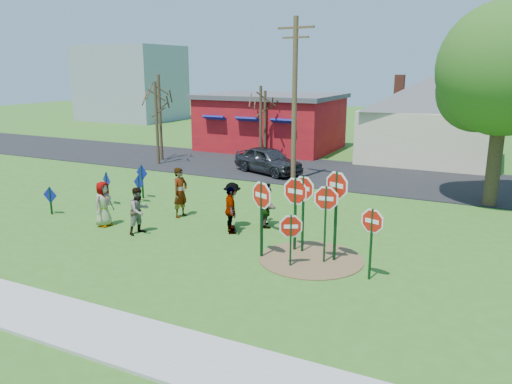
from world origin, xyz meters
TOP-DOWN VIEW (x-y plane):
  - ground at (0.00, 0.00)m, footprint 120.00×120.00m
  - sidewalk at (0.00, -7.20)m, footprint 22.00×1.80m
  - road at (0.00, 11.50)m, footprint 120.00×7.50m
  - dirt_patch at (4.50, -1.00)m, footprint 3.20×3.20m
  - red_building at (-5.50, 17.99)m, footprint 9.40×7.69m
  - cream_house at (5.50, 18.00)m, footprint 9.40×9.40m
  - distant_building at (-28.00, 30.00)m, footprint 10.00×8.00m
  - stop_sign_a at (3.04, -1.49)m, footprint 1.05×0.47m
  - stop_sign_b at (4.02, -0.52)m, footprint 1.02×0.24m
  - stop_sign_c at (5.16, -0.80)m, footprint 1.04×0.44m
  - stop_sign_d at (4.93, -1.07)m, footprint 0.99×0.15m
  - stop_sign_e at (4.13, -1.79)m, footprint 0.83×0.47m
  - stop_sign_f at (6.45, -1.68)m, footprint 0.90×0.27m
  - stop_sign_g at (3.74, -0.49)m, footprint 1.16×0.21m
  - blue_diamond_a at (-6.52, -1.01)m, footprint 0.68×0.07m
  - blue_diamond_b at (-5.45, 1.05)m, footprint 0.66×0.31m
  - blue_diamond_c at (-4.52, 2.00)m, footprint 0.66×0.17m
  - blue_diamond_d at (-4.84, 2.63)m, footprint 0.71×0.15m
  - person_a at (-3.55, -1.22)m, footprint 0.59×0.86m
  - person_b at (-1.67, 1.01)m, footprint 0.55×0.77m
  - person_c at (-1.81, -1.33)m, footprint 0.80×0.93m
  - person_d at (0.84, 0.65)m, footprint 1.13×1.27m
  - person_e at (1.06, 0.11)m, footprint 0.90×1.04m
  - person_f at (1.84, 1.35)m, footprint 1.30×1.53m
  - suv at (-2.03, 9.97)m, footprint 4.58×3.18m
  - utility_pole at (-0.09, 8.88)m, footprint 1.98×0.37m
  - leafy_tree at (9.34, 8.12)m, footprint 5.88×5.37m
  - bare_tree_west at (-9.79, 10.73)m, footprint 1.80×1.80m
  - bare_tree_east at (-4.27, 14.35)m, footprint 1.80×1.80m
  - bare_tree_mid at (-9.13, 9.51)m, footprint 1.80×1.80m
  - bare_tree_extra at (-4.11, 13.36)m, footprint 1.80×1.80m

SIDE VIEW (x-z plane):
  - ground at x=0.00m, z-range 0.00..0.00m
  - dirt_patch at x=4.50m, z-range 0.00..0.03m
  - road at x=0.00m, z-range 0.00..0.04m
  - sidewalk at x=0.00m, z-range 0.00..0.08m
  - blue_diamond_a at x=-6.52m, z-range 0.12..1.25m
  - blue_diamond_c at x=-4.52m, z-range 0.14..1.36m
  - suv at x=-2.03m, z-range 0.04..1.49m
  - person_f at x=1.84m, z-range 0.00..1.66m
  - person_e at x=1.06m, z-range 0.00..1.68m
  - person_c at x=-1.81m, z-range 0.00..1.68m
  - person_a at x=-3.55m, z-range 0.00..1.69m
  - person_d at x=0.84m, z-range 0.00..1.70m
  - blue_diamond_b at x=-5.45m, z-range 0.17..1.61m
  - blue_diamond_d at x=-4.84m, z-range 0.19..1.72m
  - person_b at x=-1.67m, z-range 0.00..1.96m
  - stop_sign_e at x=4.13m, z-range 0.28..1.99m
  - stop_sign_f at x=6.45m, z-range 0.46..2.62m
  - stop_sign_g at x=3.74m, z-range 0.47..3.02m
  - stop_sign_a at x=3.04m, z-range 0.48..3.04m
  - stop_sign_d at x=4.93m, z-range 0.55..3.06m
  - stop_sign_b at x=4.02m, z-range 0.58..3.19m
  - red_building at x=-5.50m, z-range 0.02..3.92m
  - stop_sign_c at x=5.16m, z-range 0.59..3.52m
  - bare_tree_east at x=-4.27m, z-range 0.63..4.94m
  - cream_house at x=5.50m, z-range -0.33..6.17m
  - bare_tree_extra at x=-4.11m, z-range 0.68..5.32m
  - bare_tree_mid at x=-9.13m, z-range 0.72..5.64m
  - bare_tree_west at x=-9.79m, z-range 0.78..6.08m
  - distant_building at x=-28.00m, z-range 0.00..8.00m
  - utility_pole at x=-0.09m, z-range 0.21..8.34m
  - leafy_tree at x=9.34m, z-range 1.20..9.57m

